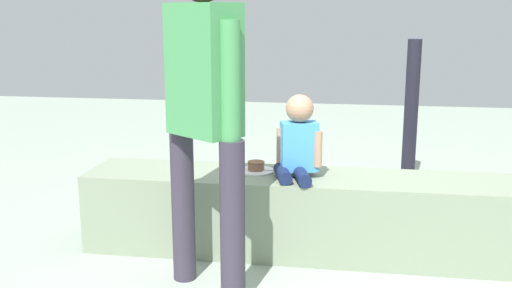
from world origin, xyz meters
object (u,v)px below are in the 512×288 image
at_px(cake_plate, 256,168).
at_px(water_bottle_near_gift, 351,180).
at_px(adult_standing, 204,92).
at_px(gift_bag, 186,195).
at_px(handbag_black_leather, 510,215).
at_px(party_cup_red, 465,192).
at_px(child_seated, 298,141).

height_order(cake_plate, water_bottle_near_gift, cake_plate).
distance_m(adult_standing, cake_plate, 0.85).
distance_m(gift_bag, handbag_black_leather, 2.22).
relative_size(cake_plate, party_cup_red, 2.49).
bearing_deg(water_bottle_near_gift, handbag_black_leather, -35.27).
bearing_deg(handbag_black_leather, child_seated, -155.84).
bearing_deg(adult_standing, child_seated, 53.42).
height_order(cake_plate, gift_bag, cake_plate).
distance_m(child_seated, handbag_black_leather, 1.61).
bearing_deg(child_seated, water_bottle_near_gift, 76.73).
relative_size(cake_plate, water_bottle_near_gift, 1.17).
xyz_separation_m(adult_standing, water_bottle_near_gift, (0.73, 1.90, -0.95)).
bearing_deg(adult_standing, party_cup_red, 48.94).
distance_m(gift_bag, water_bottle_near_gift, 1.39).
bearing_deg(water_bottle_near_gift, gift_bag, -147.97).
height_order(child_seated, handbag_black_leather, child_seated).
distance_m(adult_standing, gift_bag, 1.55).
bearing_deg(gift_bag, adult_standing, -69.08).
xyz_separation_m(adult_standing, cake_plate, (0.15, 0.63, -0.54)).
distance_m(child_seated, water_bottle_near_gift, 1.51).
height_order(adult_standing, party_cup_red, adult_standing).
bearing_deg(party_cup_red, water_bottle_near_gift, 176.61).
bearing_deg(cake_plate, party_cup_red, 39.95).
height_order(cake_plate, party_cup_red, cake_plate).
xyz_separation_m(adult_standing, handbag_black_leather, (1.77, 1.17, -0.94)).
distance_m(water_bottle_near_gift, party_cup_red, 0.89).
relative_size(cake_plate, handbag_black_leather, 0.69).
relative_size(child_seated, adult_standing, 0.28).
bearing_deg(cake_plate, handbag_black_leather, 18.30).
xyz_separation_m(child_seated, handbag_black_leather, (1.36, 0.61, -0.59)).
height_order(water_bottle_near_gift, handbag_black_leather, handbag_black_leather).
bearing_deg(child_seated, adult_standing, -126.58).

